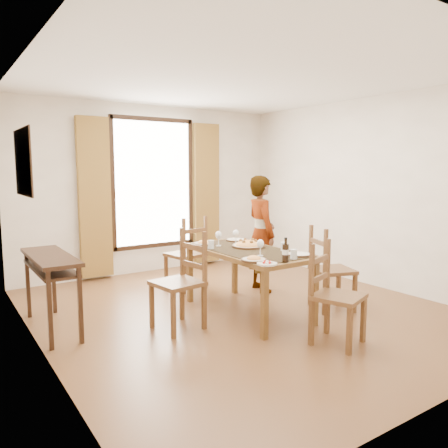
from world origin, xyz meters
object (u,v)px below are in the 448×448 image
dining_table (247,256)px  man (261,234)px  console_table (50,266)px  pasta_platter (248,243)px

dining_table → man: 1.00m
console_table → man: bearing=-0.9°
console_table → man: (2.76, -0.04, 0.11)m
console_table → dining_table: console_table is taller
console_table → dining_table: (2.03, -0.71, -0.00)m
man → pasta_platter: man is taller
dining_table → man: bearing=42.2°
console_table → pasta_platter: 2.21m
console_table → man: size_ratio=0.75×
console_table → pasta_platter: (2.13, -0.59, 0.12)m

